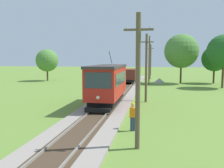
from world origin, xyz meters
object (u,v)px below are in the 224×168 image
utility_pole_far (149,60)px  utility_pole_distant (150,61)px  utility_pole_horizon (151,60)px  tree_right_near (224,51)px  gravel_pile (159,80)px  red_tram (108,83)px  freight_car (129,75)px  tree_left_far (214,59)px  tree_right_far (47,60)px  utility_pole_near_tram (138,80)px  track_worker (133,115)px  tree_left_near (181,51)px  utility_pole_mid (146,67)px

utility_pole_far → utility_pole_distant: (0.00, 12.80, -0.30)m
utility_pole_horizon → tree_right_near: 28.48m
utility_pole_horizon → utility_pole_distant: bearing=-90.0°
utility_pole_far → gravel_pile: utility_pole_far is taller
red_tram → freight_car: bearing=90.0°
tree_left_far → tree_right_far: (-31.40, -0.21, -0.32)m
red_tram → gravel_pile: bearing=77.3°
utility_pole_near_tram → utility_pole_horizon: 53.52m
utility_pole_horizon → track_worker: bearing=-90.5°
utility_pole_distant → gravel_pile: (1.82, -8.11, -3.41)m
freight_car → track_worker: size_ratio=2.91×
utility_pole_near_tram → gravel_pile: utility_pole_near_tram is taller
freight_car → red_tram: bearing=-90.0°
tree_left_far → utility_pole_near_tram: bearing=-108.3°
utility_pole_far → gravel_pile: 6.25m
freight_car → gravel_pile: size_ratio=2.44×
gravel_pile → tree_left_far: bearing=3.5°
red_tram → tree_left_near: (8.95, 22.75, 3.54)m
utility_pole_far → utility_pole_horizon: utility_pole_far is taller
utility_pole_near_tram → gravel_pile: (1.82, 33.83, -2.95)m
tree_left_near → utility_pole_distant: bearing=122.3°
utility_pole_mid → tree_left_far: 23.90m
tree_right_far → utility_pole_far: bearing=-14.2°
tree_right_near → tree_right_far: bearing=167.4°
utility_pole_mid → utility_pole_horizon: bearing=90.0°
gravel_pile → freight_car: bearing=-149.3°
freight_car → utility_pole_mid: (3.44, -17.32, 1.99)m
utility_pole_mid → tree_left_near: (5.51, 19.83, 2.18)m
utility_pole_distant → tree_left_near: tree_left_near is taller
utility_pole_near_tram → gravel_pile: bearing=86.9°
utility_pole_horizon → utility_pole_far: bearing=-90.0°
utility_pole_distant → tree_left_near: size_ratio=0.86×
red_tram → tree_right_far: tree_right_far is taller
tree_right_near → tree_left_far: 7.22m
red_tram → tree_left_far: tree_left_far is taller
utility_pole_near_tram → utility_pole_far: bearing=90.0°
tree_right_near → tree_left_far: size_ratio=1.21×
utility_pole_horizon → gravel_pile: size_ratio=3.75×
tree_right_near → gravel_pile: bearing=144.5°
utility_pole_near_tram → tree_left_near: (5.51, 33.21, 2.35)m
utility_pole_near_tram → track_worker: size_ratio=3.68×
freight_car → utility_pole_distant: size_ratio=0.70×
red_tram → utility_pole_near_tram: (3.44, -10.46, 1.19)m
utility_pole_horizon → tree_left_near: tree_left_near is taller
utility_pole_distant → utility_pole_horizon: utility_pole_horizon is taller
tree_left_near → utility_pole_far: bearing=-143.5°
utility_pole_far → utility_pole_horizon: 24.38m
utility_pole_mid → utility_pole_far: (0.00, 15.75, 0.58)m
tree_right_near → tree_right_far: size_ratio=1.28×
freight_car → utility_pole_near_tram: utility_pole_near_tram is taller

